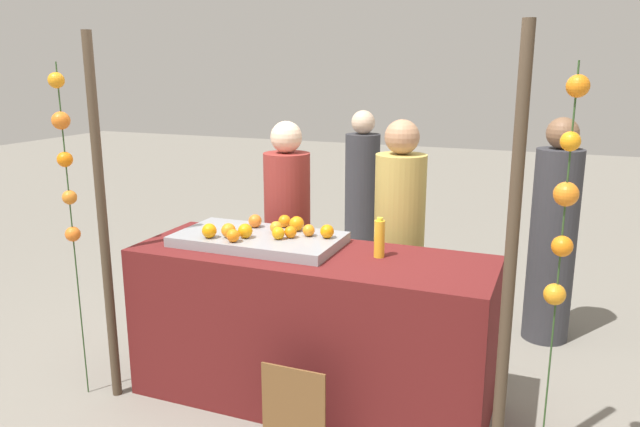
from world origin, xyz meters
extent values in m
plane|color=gray|center=(0.00, 0.00, 0.00)|extent=(24.00, 24.00, 0.00)
cube|color=#5B1919|center=(0.00, 0.00, 0.46)|extent=(2.10, 0.73, 0.93)
cube|color=gray|center=(-0.36, 0.05, 0.96)|extent=(0.99, 0.53, 0.06)
sphere|color=orange|center=(-0.20, 0.00, 1.02)|extent=(0.07, 0.07, 0.07)
sphere|color=orange|center=(-0.59, -0.12, 1.03)|extent=(0.09, 0.09, 0.09)
sphere|color=orange|center=(-0.06, 0.13, 1.02)|extent=(0.07, 0.07, 0.07)
sphere|color=orange|center=(-0.15, 0.05, 1.02)|extent=(0.07, 0.07, 0.07)
sphere|color=orange|center=(-0.49, -0.07, 1.03)|extent=(0.09, 0.09, 0.09)
sphere|color=orange|center=(-0.46, 0.19, 1.03)|extent=(0.08, 0.08, 0.08)
sphere|color=orange|center=(-0.29, 0.26, 1.03)|extent=(0.08, 0.08, 0.08)
sphere|color=orange|center=(-0.40, -0.05, 1.03)|extent=(0.09, 0.09, 0.09)
sphere|color=orange|center=(-0.42, -0.15, 1.02)|extent=(0.08, 0.08, 0.08)
sphere|color=orange|center=(-0.27, 0.12, 1.02)|extent=(0.07, 0.07, 0.07)
sphere|color=orange|center=(-0.18, 0.21, 1.03)|extent=(0.09, 0.09, 0.09)
sphere|color=orange|center=(0.05, 0.13, 1.03)|extent=(0.08, 0.08, 0.08)
cylinder|color=gold|center=(0.39, 0.08, 1.03)|extent=(0.06, 0.06, 0.21)
cylinder|color=yellow|center=(0.39, 0.08, 1.15)|extent=(0.03, 0.03, 0.02)
cube|color=brown|center=(0.15, -0.59, 0.25)|extent=(0.35, 0.01, 0.53)
cube|color=black|center=(0.15, -0.57, 0.25)|extent=(0.32, 0.02, 0.50)
cylinder|color=maroon|center=(-0.46, 0.67, 0.70)|extent=(0.32, 0.32, 1.39)
sphere|color=beige|center=(-0.46, 0.67, 1.50)|extent=(0.22, 0.22, 0.22)
cylinder|color=tan|center=(0.35, 0.68, 0.71)|extent=(0.33, 0.33, 1.42)
sphere|color=#A87A59|center=(0.35, 0.68, 1.54)|extent=(0.22, 0.22, 0.22)
cylinder|color=#333338|center=(-0.40, 2.19, 0.69)|extent=(0.32, 0.32, 1.37)
sphere|color=beige|center=(-0.40, 2.19, 1.48)|extent=(0.21, 0.21, 0.21)
cylinder|color=#333338|center=(1.28, 1.44, 0.71)|extent=(0.33, 0.33, 1.41)
sphere|color=brown|center=(1.28, 1.44, 1.52)|extent=(0.22, 0.22, 0.22)
cylinder|color=#473828|center=(-1.13, -0.40, 1.08)|extent=(0.06, 0.06, 2.16)
cylinder|color=#473828|center=(1.13, -0.40, 1.08)|extent=(0.06, 0.06, 2.16)
cylinder|color=#2D4C23|center=(-1.31, -0.45, 1.00)|extent=(0.01, 0.01, 2.00)
sphere|color=orange|center=(-1.32, -0.46, 1.90)|extent=(0.09, 0.09, 0.09)
sphere|color=orange|center=(-1.31, -0.46, 1.68)|extent=(0.10, 0.10, 0.10)
sphere|color=orange|center=(-1.32, -0.45, 1.46)|extent=(0.09, 0.09, 0.09)
sphere|color=orange|center=(-1.31, -0.45, 1.24)|extent=(0.08, 0.08, 0.08)
sphere|color=orange|center=(-1.32, -0.45, 1.02)|extent=(0.09, 0.09, 0.09)
cylinder|color=#2D4C23|center=(1.33, -0.43, 1.00)|extent=(0.01, 0.01, 2.00)
sphere|color=orange|center=(1.33, -0.42, 1.90)|extent=(0.09, 0.09, 0.09)
sphere|color=orange|center=(1.33, -0.43, 1.68)|extent=(0.08, 0.08, 0.08)
sphere|color=orange|center=(1.33, -0.42, 1.46)|extent=(0.10, 0.10, 0.10)
sphere|color=orange|center=(1.33, -0.44, 1.24)|extent=(0.09, 0.09, 0.09)
sphere|color=orange|center=(1.32, -0.43, 1.02)|extent=(0.09, 0.09, 0.09)
camera|label=1|loc=(1.31, -3.10, 1.98)|focal=34.38mm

